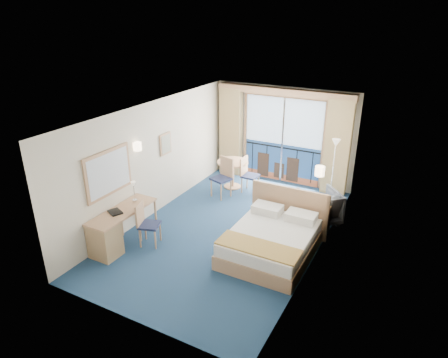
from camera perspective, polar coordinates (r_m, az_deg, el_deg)
floor at (r=9.07m, az=0.76°, el=-7.26°), size 6.50×6.50×0.00m
room_walls at (r=8.31m, az=0.82°, el=3.38°), size 4.04×6.54×2.72m
balcony_door at (r=11.32m, az=8.31°, el=5.16°), size 2.36×0.03×2.52m
curtain_left at (r=11.74m, az=0.98°, el=6.72°), size 0.65×0.22×2.55m
curtain_right at (r=10.75m, az=15.88°, el=4.27°), size 0.65×0.22×2.55m
pelmet at (r=10.86m, az=8.56°, el=12.22°), size 3.80×0.25×0.18m
mirror at (r=8.35m, az=-16.18°, el=0.86°), size 0.05×1.25×0.95m
wall_print at (r=9.73m, az=-8.35°, el=4.99°), size 0.04×0.42×0.52m
sconce_left at (r=8.85m, az=-12.27°, el=4.58°), size 0.18×0.18×0.18m
sconce_right at (r=7.51m, az=13.54°, el=1.11°), size 0.18×0.18×0.18m
bed at (r=8.17m, az=6.90°, el=-8.67°), size 1.73×2.06×1.09m
nightstand at (r=9.18m, az=13.38°, el=-5.39°), size 0.46×0.44×0.60m
phone at (r=9.06m, az=13.96°, el=-3.43°), size 0.22×0.19×0.09m
armchair at (r=9.48m, az=13.45°, el=-3.83°), size 1.19×1.19×0.78m
floor_lamp at (r=10.41m, az=15.54°, el=3.43°), size 0.22×0.22×1.62m
desk at (r=8.39m, az=-16.12°, el=-7.63°), size 0.56×1.63×0.76m
desk_chair at (r=8.46m, az=-11.17°, el=-5.96°), size 0.52×0.52×0.95m
folder at (r=8.45m, az=-15.28°, el=-4.56°), size 0.37×0.33×0.03m
desk_lamp at (r=8.70m, az=-12.79°, el=-1.17°), size 0.12×0.12×0.44m
round_table at (r=10.95m, az=1.24°, el=1.64°), size 0.85×0.85×0.76m
table_chair_a at (r=10.72m, az=3.37°, el=0.92°), size 0.43×0.42×0.97m
table_chair_b at (r=10.43m, az=-0.07°, el=0.61°), size 0.56×0.57×1.05m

